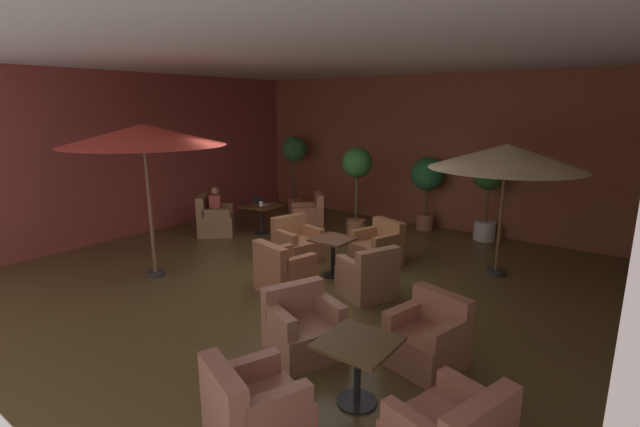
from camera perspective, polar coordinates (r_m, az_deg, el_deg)
name	(u,v)px	position (r m, az deg, el deg)	size (l,w,h in m)	color
ground_plane	(304,276)	(7.97, -2.01, -7.84)	(9.52, 9.12, 0.02)	#4F3F21
wall_back_brick	(422,152)	(11.34, 12.64, 7.54)	(9.52, 0.08, 3.57)	brown
wall_left_accent	(140,155)	(11.10, -21.47, 6.82)	(0.08, 9.12, 3.57)	brown
ceiling_slab	(302,56)	(7.47, -2.24, 18.97)	(9.52, 9.12, 0.06)	silver
cafe_table_front_left	(262,211)	(10.46, -7.28, 0.33)	(0.82, 0.82, 0.67)	black
armchair_front_left_north	(215,220)	(10.62, -12.99, -0.84)	(1.04, 1.04, 0.91)	#8F6545
armchair_front_left_east	(308,218)	(10.52, -1.45, -0.60)	(1.02, 1.02, 0.92)	#9B5B3F
cafe_table_front_right	(333,247)	(7.81, 1.63, -4.24)	(0.63, 0.63, 0.67)	black
armchair_front_right_north	(284,273)	(7.27, -4.51, -7.34)	(0.90, 0.89, 0.81)	#985B3E
armchair_front_right_east	(368,278)	(7.07, 6.00, -7.94)	(0.94, 0.94, 0.82)	#916247
armchair_front_right_south	(378,248)	(8.50, 7.22, -4.33)	(0.92, 0.95, 0.81)	#95613D
armchair_front_right_west	(297,245)	(8.64, -2.86, -3.92)	(0.90, 0.89, 0.83)	#9B6240
cafe_table_mid_center	(358,356)	(4.64, 4.72, -17.29)	(0.72, 0.72, 0.67)	black
armchair_mid_center_north	(254,413)	(4.29, -8.20, -23.37)	(0.95, 0.98, 0.82)	#94594A
armchair_mid_center_south	(427,339)	(5.46, 13.19, -15.02)	(0.89, 0.88, 0.81)	#965B45
armchair_mid_center_west	(303,330)	(5.55, -2.10, -14.25)	(0.97, 1.00, 0.79)	#96614C
patio_umbrella_tall_red	(144,136)	(7.98, -21.11, 9.04)	(2.61, 2.61, 2.57)	#2D2D2D
patio_umbrella_center_beige	(506,157)	(8.17, 22.19, 6.55)	(2.51, 2.51, 2.26)	#2D2D2D
potted_tree_left_corner	(294,159)	(12.60, -3.20, 6.85)	(0.67, 0.67, 2.04)	#A55F48
potted_tree_mid_left	(488,185)	(10.40, 20.24, 3.37)	(0.71, 0.71, 1.82)	silver
potted_tree_mid_right	(357,174)	(10.22, 4.60, 4.97)	(0.67, 0.67, 1.97)	#A86940
potted_tree_right_corner	(427,180)	(10.90, 13.20, 4.11)	(0.76, 0.76, 1.70)	#AC674D
patron_blue_shirt	(216,203)	(10.52, -12.86, 1.27)	(0.41, 0.42, 0.64)	#A8433F
iced_drink_cup	(261,204)	(10.31, -7.35, 1.22)	(0.08, 0.08, 0.11)	silver
open_laptop	(260,203)	(10.44, -7.44, 1.36)	(0.33, 0.26, 0.20)	#9EA0A5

